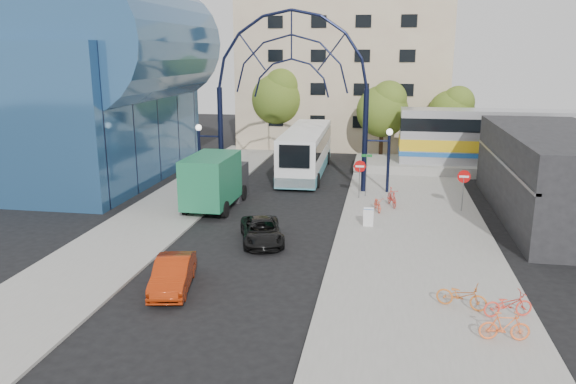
% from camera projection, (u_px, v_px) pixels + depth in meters
% --- Properties ---
extents(ground, '(120.00, 120.00, 0.00)m').
position_uv_depth(ground, '(241.00, 261.00, 25.83)').
color(ground, black).
rests_on(ground, ground).
extents(sidewalk_east, '(8.00, 56.00, 0.12)m').
position_uv_depth(sidewalk_east, '(415.00, 241.00, 28.32)').
color(sidewalk_east, gray).
rests_on(sidewalk_east, ground).
extents(plaza_west, '(5.00, 50.00, 0.12)m').
position_uv_depth(plaza_west, '(159.00, 216.00, 32.63)').
color(plaza_west, gray).
rests_on(plaza_west, ground).
extents(gateway_arch, '(13.64, 0.44, 12.10)m').
position_uv_depth(gateway_arch, '(291.00, 64.00, 37.13)').
color(gateway_arch, black).
rests_on(gateway_arch, ground).
extents(stop_sign, '(0.80, 0.07, 2.50)m').
position_uv_depth(stop_sign, '(360.00, 170.00, 36.02)').
color(stop_sign, slate).
rests_on(stop_sign, sidewalk_east).
extents(do_not_enter_sign, '(0.76, 0.07, 2.48)m').
position_uv_depth(do_not_enter_sign, '(464.00, 181.00, 33.08)').
color(do_not_enter_sign, slate).
rests_on(do_not_enter_sign, sidewalk_east).
extents(street_name_sign, '(0.70, 0.70, 2.80)m').
position_uv_depth(street_name_sign, '(366.00, 166.00, 36.49)').
color(street_name_sign, slate).
rests_on(street_name_sign, sidewalk_east).
extents(sandwich_board, '(0.55, 0.61, 0.99)m').
position_uv_depth(sandwich_board, '(368.00, 215.00, 30.44)').
color(sandwich_board, white).
rests_on(sandwich_board, sidewalk_east).
extents(transit_hall, '(16.50, 18.00, 14.50)m').
position_uv_depth(transit_hall, '(88.00, 89.00, 41.08)').
color(transit_hall, '#284F7A').
rests_on(transit_hall, ground).
extents(commercial_block_east, '(6.00, 16.00, 5.00)m').
position_uv_depth(commercial_block_east, '(555.00, 175.00, 32.13)').
color(commercial_block_east, black).
rests_on(commercial_block_east, ground).
extents(apartment_block, '(20.00, 12.10, 14.00)m').
position_uv_depth(apartment_block, '(345.00, 75.00, 57.22)').
color(apartment_block, tan).
rests_on(apartment_block, ground).
extents(train_platform, '(32.00, 5.00, 0.80)m').
position_uv_depth(train_platform, '(563.00, 171.00, 43.44)').
color(train_platform, gray).
rests_on(train_platform, ground).
extents(train_car, '(25.10, 3.05, 4.20)m').
position_uv_depth(train_car, '(566.00, 139.00, 42.84)').
color(train_car, '#B7B7BC').
rests_on(train_car, train_platform).
extents(tree_north_a, '(4.48, 4.48, 7.00)m').
position_uv_depth(tree_north_a, '(384.00, 108.00, 48.47)').
color(tree_north_a, '#382314').
rests_on(tree_north_a, ground).
extents(tree_north_b, '(5.12, 5.12, 8.00)m').
position_uv_depth(tree_north_b, '(279.00, 96.00, 53.80)').
color(tree_north_b, '#382314').
rests_on(tree_north_b, ground).
extents(tree_north_c, '(4.16, 4.16, 6.50)m').
position_uv_depth(tree_north_c, '(453.00, 111.00, 49.47)').
color(tree_north_c, '#382314').
rests_on(tree_north_c, ground).
extents(city_bus, '(3.25, 12.95, 3.54)m').
position_uv_depth(city_bus, '(306.00, 150.00, 43.97)').
color(city_bus, white).
rests_on(city_bus, ground).
extents(green_truck, '(2.70, 6.76, 3.39)m').
position_uv_depth(green_truck, '(216.00, 180.00, 34.40)').
color(green_truck, black).
rests_on(green_truck, ground).
extents(black_suv, '(3.14, 4.67, 1.19)m').
position_uv_depth(black_suv, '(262.00, 231.00, 28.24)').
color(black_suv, black).
rests_on(black_suv, ground).
extents(red_sedan, '(2.12, 4.15, 1.30)m').
position_uv_depth(red_sedan, '(173.00, 274.00, 22.63)').
color(red_sedan, '#9D2809').
rests_on(red_sedan, ground).
extents(bike_near_a, '(0.92, 1.74, 0.87)m').
position_uv_depth(bike_near_a, '(378.00, 204.00, 33.43)').
color(bike_near_a, '#ED4A2F').
rests_on(bike_near_a, sidewalk_east).
extents(bike_near_b, '(0.99, 1.93, 1.12)m').
position_uv_depth(bike_near_b, '(392.00, 197.00, 34.46)').
color(bike_near_b, red).
rests_on(bike_near_b, sidewalk_east).
extents(bike_far_a, '(1.97, 1.21, 0.98)m').
position_uv_depth(bike_far_a, '(462.00, 295.00, 20.75)').
color(bike_far_a, orange).
rests_on(bike_far_a, sidewalk_east).
extents(bike_far_b, '(1.69, 0.61, 1.00)m').
position_uv_depth(bike_far_b, '(505.00, 326.00, 18.40)').
color(bike_far_b, orange).
rests_on(bike_far_b, sidewalk_east).
extents(bike_far_c, '(1.90, 1.07, 0.94)m').
position_uv_depth(bike_far_c, '(508.00, 304.00, 20.07)').
color(bike_far_c, '#F44330').
rests_on(bike_far_c, sidewalk_east).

